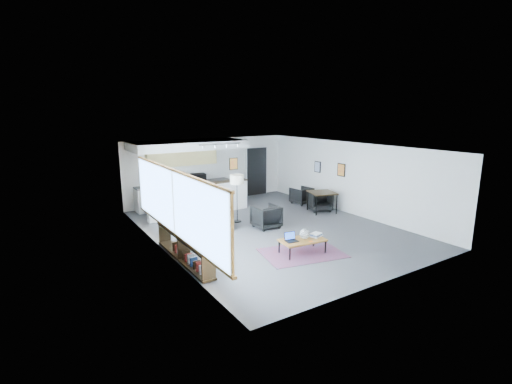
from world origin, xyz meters
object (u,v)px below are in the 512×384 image
coffee_table (302,240)px  microwave (198,177)px  laptop (291,238)px  dining_chair_far (301,196)px  dining_chair_near (320,202)px  armchair_left (221,217)px  floor_lamp (237,181)px  armchair_right (266,216)px  dining_table (322,194)px  ceramic_pot (305,234)px  book_stack (316,235)px

coffee_table → microwave: bearing=97.6°
laptop → dining_chair_far: (3.72, 4.12, -0.13)m
dining_chair_near → armchair_left: bearing=-158.1°
floor_lamp → microwave: (-0.11, 2.95, -0.28)m
armchair_right → dining_table: 2.87m
coffee_table → dining_chair_far: (3.40, 4.20, -0.04)m
ceramic_pot → microwave: microwave is taller
floor_lamp → book_stack: bearing=-82.1°
laptop → floor_lamp: bearing=92.8°
ceramic_pot → dining_table: bearing=41.6°
dining_chair_near → laptop: bearing=-118.0°
dining_chair_far → microwave: 4.22m
book_stack → armchair_left: bearing=111.9°
ceramic_pot → dining_chair_near: size_ratio=0.38×
armchair_right → book_stack: bearing=90.9°
dining_table → microwave: 4.92m
ceramic_pot → armchair_right: 2.37m
armchair_left → dining_chair_near: size_ratio=1.06×
laptop → armchair_left: (-0.47, 3.02, -0.09)m
dining_table → book_stack: bearing=-134.6°
armchair_right → microwave: size_ratio=1.41×
dining_chair_far → microwave: (-3.53, 2.17, 0.80)m
armchair_right → dining_table: size_ratio=0.71×
book_stack → armchair_right: bearing=90.6°
book_stack → dining_table: (2.79, 2.83, 0.26)m
coffee_table → floor_lamp: size_ratio=0.77×
armchair_right → dining_chair_near: armchair_right is taller
laptop → floor_lamp: floor_lamp is taller
book_stack → dining_chair_far: (2.94, 4.21, -0.11)m
book_stack → armchair_right: 2.36m
armchair_left → dining_chair_far: (4.19, 1.10, -0.05)m
book_stack → armchair_left: (-1.25, 3.11, -0.07)m
armchair_right → dining_chair_near: bearing=-167.0°
dining_chair_near → book_stack: bearing=-110.3°
armchair_left → microwave: bearing=-81.6°
coffee_table → book_stack: book_stack is taller
ceramic_pot → armchair_right: armchair_right is taller
armchair_left → dining_chair_far: bearing=-145.4°
dining_table → dining_chair_far: (0.16, 1.38, -0.37)m
coffee_table → microwave: microwave is taller
coffee_table → microwave: (-0.13, 6.37, 0.76)m
armchair_left → floor_lamp: bearing=-137.2°
floor_lamp → dining_chair_far: (3.42, 0.77, -1.09)m
microwave → armchair_left: bearing=-94.5°
floor_lamp → dining_chair_near: size_ratio=2.33×
dining_table → ceramic_pot: bearing=-138.4°
laptop → book_stack: (0.78, -0.09, -0.02)m
dining_table → microwave: microwave is taller
coffee_table → dining_table: bearing=47.4°
microwave → coffee_table: bearing=-81.8°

